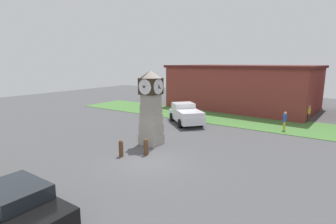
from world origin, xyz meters
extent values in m
plane|color=#4C4C4F|center=(0.00, 0.00, 0.00)|extent=(75.24, 75.24, 0.00)
cube|color=#9A958B|center=(-1.98, 2.76, 0.35)|extent=(1.34, 1.34, 0.71)
cube|color=#9B968C|center=(-1.98, 2.76, 1.06)|extent=(1.27, 1.27, 0.71)
cube|color=#A09A90|center=(-1.98, 2.76, 1.77)|extent=(1.20, 1.20, 0.71)
cube|color=#9B968C|center=(-1.98, 2.76, 2.48)|extent=(1.12, 1.12, 0.71)
cube|color=#9B968C|center=(-1.98, 2.76, 3.19)|extent=(1.05, 1.05, 0.71)
cube|color=#2D2316|center=(-1.98, 2.76, 4.10)|extent=(1.25, 1.25, 1.11)
cylinder|color=white|center=(-1.98, 3.41, 4.10)|extent=(1.03, 0.04, 1.03)
cube|color=black|center=(-1.98, 3.44, 4.10)|extent=(0.06, 0.12, 0.23)
cube|color=black|center=(-1.98, 3.44, 4.10)|extent=(0.04, 0.32, 0.28)
cylinder|color=white|center=(-1.98, 2.12, 4.10)|extent=(1.03, 0.04, 1.03)
cube|color=black|center=(-1.98, 2.08, 4.10)|extent=(0.06, 0.23, 0.09)
cube|color=black|center=(-1.98, 2.08, 4.10)|extent=(0.04, 0.35, 0.24)
cylinder|color=white|center=(-1.33, 2.76, 4.10)|extent=(0.04, 1.03, 1.03)
cube|color=black|center=(-1.30, 2.76, 4.10)|extent=(0.07, 0.06, 0.23)
cube|color=black|center=(-1.30, 2.76, 4.10)|extent=(0.30, 0.04, 0.30)
cylinder|color=white|center=(-2.62, 2.76, 4.10)|extent=(0.04, 1.03, 1.03)
cube|color=black|center=(-2.65, 2.76, 4.10)|extent=(0.21, 0.06, 0.16)
cube|color=black|center=(-2.65, 2.76, 4.10)|extent=(0.16, 0.04, 0.38)
pyramid|color=#2D2316|center=(-1.98, 2.76, 4.91)|extent=(1.31, 1.31, 0.51)
cylinder|color=brown|center=(-0.87, 0.76, 0.45)|extent=(0.29, 0.29, 0.89)
sphere|color=brown|center=(-0.87, 0.76, 0.94)|extent=(0.26, 0.26, 0.26)
cylinder|color=brown|center=(-1.97, -0.29, 0.44)|extent=(0.28, 0.28, 0.87)
sphere|color=brown|center=(-1.97, -0.29, 0.92)|extent=(0.25, 0.25, 0.25)
cylinder|color=black|center=(-1.65, -7.05, 0.32)|extent=(0.64, 0.23, 0.64)
cube|color=black|center=(0.03, -7.34, 0.59)|extent=(4.13, 1.97, 0.64)
cube|color=#1E2328|center=(-0.28, -7.34, 1.18)|extent=(2.28, 1.80, 0.53)
cylinder|color=black|center=(1.32, -6.42, 0.32)|extent=(0.64, 0.22, 0.64)
cylinder|color=black|center=(-1.24, -6.41, 0.32)|extent=(0.64, 0.22, 0.64)
cube|color=silver|center=(-3.11, 9.50, 0.70)|extent=(4.99, 4.76, 0.70)
cube|color=silver|center=(-3.75, 10.07, 1.45)|extent=(2.56, 2.58, 0.80)
cube|color=silver|center=(-2.38, 8.85, 1.23)|extent=(3.35, 3.30, 0.36)
cylinder|color=black|center=(-4.84, 9.75, 0.40)|extent=(0.78, 0.74, 0.80)
cylinder|color=black|center=(-3.56, 11.19, 0.40)|extent=(0.78, 0.74, 0.80)
cylinder|color=black|center=(-2.66, 7.80, 0.40)|extent=(0.78, 0.74, 0.80)
cylinder|color=black|center=(-1.38, 9.24, 0.40)|extent=(0.78, 0.74, 0.80)
cylinder|color=gold|center=(5.08, 11.81, 0.41)|extent=(0.14, 0.14, 0.81)
cylinder|color=gold|center=(5.08, 12.01, 0.41)|extent=(0.14, 0.14, 0.81)
cube|color=#264CA5|center=(5.08, 11.91, 1.12)|extent=(0.24, 0.40, 0.61)
sphere|color=tan|center=(5.08, 11.91, 1.53)|extent=(0.22, 0.22, 0.22)
cylinder|color=#3F3F47|center=(6.30, 17.11, 0.40)|extent=(0.14, 0.14, 0.79)
cylinder|color=#3F3F47|center=(6.34, 16.92, 0.40)|extent=(0.14, 0.14, 0.79)
cube|color=gold|center=(6.32, 17.01, 1.09)|extent=(0.32, 0.44, 0.60)
sphere|color=beige|center=(6.32, 17.01, 1.50)|extent=(0.21, 0.21, 0.21)
cube|color=maroon|center=(-1.77, 21.63, 2.52)|extent=(17.14, 11.87, 5.03)
cube|color=#4F1E1B|center=(-1.77, 21.63, 5.18)|extent=(17.66, 12.22, 0.30)
cube|color=#477A38|center=(3.24, 13.79, 0.02)|extent=(45.14, 6.31, 0.04)
camera|label=1|loc=(9.04, -11.34, 5.71)|focal=28.00mm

